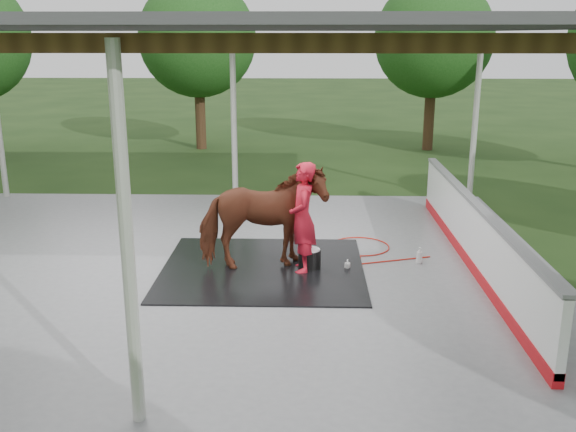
{
  "coord_description": "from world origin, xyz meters",
  "views": [
    {
      "loc": [
        1.72,
        -10.53,
        3.93
      ],
      "look_at": [
        1.44,
        -0.55,
        1.09
      ],
      "focal_mm": 40.0,
      "sensor_mm": 36.0,
      "label": 1
    }
  ],
  "objects_px": {
    "dasher_board": "(473,237)",
    "horse": "(262,218)",
    "handler": "(303,218)",
    "wash_bucket": "(310,259)"
  },
  "relations": [
    {
      "from": "dasher_board",
      "to": "horse",
      "type": "bearing_deg",
      "value": -176.5
    },
    {
      "from": "horse",
      "to": "wash_bucket",
      "type": "relative_size",
      "value": 5.45
    },
    {
      "from": "horse",
      "to": "handler",
      "type": "distance_m",
      "value": 0.68
    },
    {
      "from": "dasher_board",
      "to": "handler",
      "type": "distance_m",
      "value": 2.96
    },
    {
      "from": "dasher_board",
      "to": "wash_bucket",
      "type": "relative_size",
      "value": 20.86
    },
    {
      "from": "horse",
      "to": "handler",
      "type": "xyz_separation_m",
      "value": [
        0.68,
        -0.06,
        0.03
      ]
    },
    {
      "from": "horse",
      "to": "wash_bucket",
      "type": "bearing_deg",
      "value": -100.73
    },
    {
      "from": "wash_bucket",
      "to": "handler",
      "type": "bearing_deg",
      "value": -139.48
    },
    {
      "from": "dasher_board",
      "to": "horse",
      "type": "distance_m",
      "value": 3.63
    },
    {
      "from": "horse",
      "to": "handler",
      "type": "bearing_deg",
      "value": -108.92
    }
  ]
}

